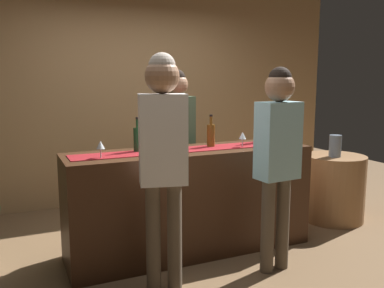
% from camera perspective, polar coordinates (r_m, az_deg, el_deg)
% --- Properties ---
extents(ground_plane, '(10.00, 10.00, 0.00)m').
position_cam_1_polar(ground_plane, '(3.97, -0.18, -14.51)').
color(ground_plane, brown).
extents(back_wall, '(6.00, 0.12, 2.90)m').
position_cam_1_polar(back_wall, '(5.43, -8.46, 7.50)').
color(back_wall, tan).
rests_on(back_wall, ground).
extents(bar_counter, '(2.25, 0.60, 0.96)m').
position_cam_1_polar(bar_counter, '(3.80, -0.18, -7.89)').
color(bar_counter, '#3D2314').
rests_on(bar_counter, ground).
extents(counter_runner_cloth, '(2.13, 0.28, 0.01)m').
position_cam_1_polar(counter_runner_cloth, '(3.69, -0.19, -0.73)').
color(counter_runner_cloth, maroon).
rests_on(counter_runner_cloth, bar_counter).
extents(wine_bottle_clear, '(0.07, 0.07, 0.30)m').
position_cam_1_polar(wine_bottle_clear, '(4.10, 9.14, 1.68)').
color(wine_bottle_clear, '#B2C6C1').
rests_on(wine_bottle_clear, bar_counter).
extents(wine_bottle_amber, '(0.07, 0.07, 0.30)m').
position_cam_1_polar(wine_bottle_amber, '(3.82, 2.64, 1.27)').
color(wine_bottle_amber, brown).
rests_on(wine_bottle_amber, bar_counter).
extents(wine_bottle_green, '(0.07, 0.07, 0.30)m').
position_cam_1_polar(wine_bottle_green, '(3.60, -7.54, 0.70)').
color(wine_bottle_green, '#194723').
rests_on(wine_bottle_green, bar_counter).
extents(wine_glass_near_customer, '(0.07, 0.07, 0.14)m').
position_cam_1_polar(wine_glass_near_customer, '(3.83, 7.01, 1.10)').
color(wine_glass_near_customer, silver).
rests_on(wine_glass_near_customer, bar_counter).
extents(wine_glass_mid_counter, '(0.07, 0.07, 0.14)m').
position_cam_1_polar(wine_glass_mid_counter, '(3.34, -12.59, -0.20)').
color(wine_glass_mid_counter, silver).
rests_on(wine_glass_mid_counter, bar_counter).
extents(bartender, '(0.37, 0.25, 1.68)m').
position_cam_1_polar(bartender, '(4.25, -2.11, 1.63)').
color(bartender, '#26262B').
rests_on(bartender, ground).
extents(customer_sipping, '(0.35, 0.24, 1.68)m').
position_cam_1_polar(customer_sipping, '(3.37, 11.82, -0.53)').
color(customer_sipping, brown).
rests_on(customer_sipping, ground).
extents(customer_browsing, '(0.38, 0.28, 1.77)m').
position_cam_1_polar(customer_browsing, '(2.97, -4.05, -0.29)').
color(customer_browsing, brown).
rests_on(customer_browsing, ground).
extents(round_side_table, '(0.68, 0.68, 0.74)m').
position_cam_1_polar(round_side_table, '(4.93, 19.04, -5.75)').
color(round_side_table, '#996B42').
rests_on(round_side_table, ground).
extents(vase_on_side_table, '(0.13, 0.13, 0.24)m').
position_cam_1_polar(vase_on_side_table, '(4.76, 19.25, -0.25)').
color(vase_on_side_table, slate).
rests_on(vase_on_side_table, round_side_table).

